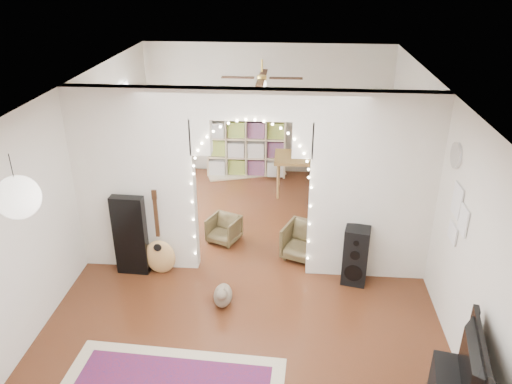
# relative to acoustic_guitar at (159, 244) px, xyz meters

# --- Properties ---
(floor) EXTENTS (7.50, 7.50, 0.00)m
(floor) POSITION_rel_acoustic_guitar_xyz_m (1.32, 0.25, -0.50)
(floor) COLOR black
(floor) RESTS_ON ground
(ceiling) EXTENTS (5.00, 7.50, 0.02)m
(ceiling) POSITION_rel_acoustic_guitar_xyz_m (1.32, 0.25, 2.20)
(ceiling) COLOR white
(ceiling) RESTS_ON wall_back
(wall_back) EXTENTS (5.00, 0.02, 2.70)m
(wall_back) POSITION_rel_acoustic_guitar_xyz_m (1.32, 4.00, 0.85)
(wall_back) COLOR silver
(wall_back) RESTS_ON floor
(wall_left) EXTENTS (0.02, 7.50, 2.70)m
(wall_left) POSITION_rel_acoustic_guitar_xyz_m (-1.18, 0.25, 0.85)
(wall_left) COLOR silver
(wall_left) RESTS_ON floor
(wall_right) EXTENTS (0.02, 7.50, 2.70)m
(wall_right) POSITION_rel_acoustic_guitar_xyz_m (3.82, 0.25, 0.85)
(wall_right) COLOR silver
(wall_right) RESTS_ON floor
(divider_wall) EXTENTS (5.00, 0.20, 2.70)m
(divider_wall) POSITION_rel_acoustic_guitar_xyz_m (1.32, 0.25, 0.93)
(divider_wall) COLOR silver
(divider_wall) RESTS_ON floor
(fairy_lights) EXTENTS (1.64, 0.04, 1.60)m
(fairy_lights) POSITION_rel_acoustic_guitar_xyz_m (1.32, 0.12, 1.05)
(fairy_lights) COLOR #FFEABF
(fairy_lights) RESTS_ON divider_wall
(window) EXTENTS (0.04, 1.20, 1.40)m
(window) POSITION_rel_acoustic_guitar_xyz_m (-1.15, 2.05, 1.00)
(window) COLOR white
(window) RESTS_ON wall_left
(wall_clock) EXTENTS (0.03, 0.31, 0.31)m
(wall_clock) POSITION_rel_acoustic_guitar_xyz_m (3.80, -0.35, 1.60)
(wall_clock) COLOR white
(wall_clock) RESTS_ON wall_right
(picture_frames) EXTENTS (0.02, 0.50, 0.70)m
(picture_frames) POSITION_rel_acoustic_guitar_xyz_m (3.80, -0.75, 1.00)
(picture_frames) COLOR white
(picture_frames) RESTS_ON wall_right
(paper_lantern) EXTENTS (0.40, 0.40, 0.40)m
(paper_lantern) POSITION_rel_acoustic_guitar_xyz_m (-0.58, -2.15, 1.75)
(paper_lantern) COLOR white
(paper_lantern) RESTS_ON ceiling
(ceiling_fan) EXTENTS (1.10, 1.10, 0.30)m
(ceiling_fan) POSITION_rel_acoustic_guitar_xyz_m (1.32, 2.25, 1.90)
(ceiling_fan) COLOR gold
(ceiling_fan) RESTS_ON ceiling
(guitar_case) EXTENTS (0.47, 0.17, 1.22)m
(guitar_case) POSITION_rel_acoustic_guitar_xyz_m (-0.40, 0.00, 0.11)
(guitar_case) COLOR black
(guitar_case) RESTS_ON floor
(acoustic_guitar) EXTENTS (0.46, 0.17, 1.14)m
(acoustic_guitar) POSITION_rel_acoustic_guitar_xyz_m (0.00, 0.00, 0.00)
(acoustic_guitar) COLOR tan
(acoustic_guitar) RESTS_ON floor
(tabby_cat) EXTENTS (0.26, 0.58, 0.38)m
(tabby_cat) POSITION_rel_acoustic_guitar_xyz_m (1.01, -0.67, -0.34)
(tabby_cat) COLOR brown
(tabby_cat) RESTS_ON floor
(floor_speaker) EXTENTS (0.39, 0.36, 0.87)m
(floor_speaker) POSITION_rel_acoustic_guitar_xyz_m (2.79, -0.00, -0.06)
(floor_speaker) COLOR black
(floor_speaker) RESTS_ON floor
(tv) EXTENTS (0.34, 1.08, 0.62)m
(tv) POSITION_rel_acoustic_guitar_xyz_m (3.52, -2.40, 0.31)
(tv) COLOR black
(tv) RESTS_ON media_console
(bookcase) EXTENTS (1.69, 0.90, 1.68)m
(bookcase) POSITION_rel_acoustic_guitar_xyz_m (0.90, 3.75, 0.34)
(bookcase) COLOR beige
(bookcase) RESTS_ON floor
(dining_table) EXTENTS (1.21, 0.81, 0.76)m
(dining_table) POSITION_rel_acoustic_guitar_xyz_m (2.12, 2.96, 0.19)
(dining_table) COLOR brown
(dining_table) RESTS_ON floor
(flower_vase) EXTENTS (0.19, 0.19, 0.19)m
(flower_vase) POSITION_rel_acoustic_guitar_xyz_m (2.12, 2.96, 0.36)
(flower_vase) COLOR white
(flower_vase) RESTS_ON dining_table
(dining_chair_left) EXTENTS (0.61, 0.61, 0.43)m
(dining_chair_left) POSITION_rel_acoustic_guitar_xyz_m (0.80, 0.98, -0.28)
(dining_chair_left) COLOR brown
(dining_chair_left) RESTS_ON floor
(dining_chair_right) EXTENTS (0.75, 0.76, 0.54)m
(dining_chair_right) POSITION_rel_acoustic_guitar_xyz_m (2.08, 0.60, -0.23)
(dining_chair_right) COLOR brown
(dining_chair_right) RESTS_ON floor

